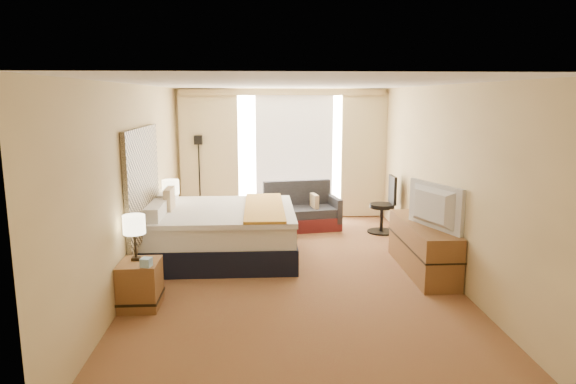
{
  "coord_description": "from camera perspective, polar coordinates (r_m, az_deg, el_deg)",
  "views": [
    {
      "loc": [
        -0.46,
        -6.84,
        2.44
      ],
      "look_at": [
        -0.05,
        0.4,
        1.09
      ],
      "focal_mm": 32.0,
      "sensor_mm": 36.0,
      "label": 1
    }
  ],
  "objects": [
    {
      "name": "floor",
      "position": [
        7.28,
        0.58,
        -9.02
      ],
      "size": [
        4.2,
        7.0,
        0.02
      ],
      "primitive_type": "cube",
      "color": "maroon",
      "rests_on": "ground"
    },
    {
      "name": "ceiling",
      "position": [
        6.86,
        0.62,
        11.9
      ],
      "size": [
        4.2,
        7.0,
        0.02
      ],
      "primitive_type": "cube",
      "color": "silver",
      "rests_on": "wall_back"
    },
    {
      "name": "wall_back",
      "position": [
        10.42,
        -0.7,
        4.29
      ],
      "size": [
        4.2,
        0.02,
        2.6
      ],
      "primitive_type": "cube",
      "color": "#D5BB82",
      "rests_on": "ground"
    },
    {
      "name": "wall_front",
      "position": [
        3.56,
        4.44,
        -8.15
      ],
      "size": [
        4.2,
        0.02,
        2.6
      ],
      "primitive_type": "cube",
      "color": "#D5BB82",
      "rests_on": "ground"
    },
    {
      "name": "wall_left",
      "position": [
        7.13,
        -16.49,
        0.92
      ],
      "size": [
        0.02,
        7.0,
        2.6
      ],
      "primitive_type": "cube",
      "color": "#D5BB82",
      "rests_on": "ground"
    },
    {
      "name": "wall_right",
      "position": [
        7.4,
        17.06,
        1.23
      ],
      "size": [
        0.02,
        7.0,
        2.6
      ],
      "primitive_type": "cube",
      "color": "#D5BB82",
      "rests_on": "ground"
    },
    {
      "name": "headboard",
      "position": [
        7.32,
        -15.83,
        1.03
      ],
      "size": [
        0.06,
        1.85,
        1.5
      ],
      "primitive_type": "cube",
      "color": "black",
      "rests_on": "wall_left"
    },
    {
      "name": "nightstand_left",
      "position": [
        6.34,
        -16.1,
        -9.83
      ],
      "size": [
        0.45,
        0.52,
        0.55
      ],
      "primitive_type": "cube",
      "color": "brown",
      "rests_on": "floor"
    },
    {
      "name": "nightstand_right",
      "position": [
        8.69,
        -12.51,
        -4.12
      ],
      "size": [
        0.45,
        0.52,
        0.55
      ],
      "primitive_type": "cube",
      "color": "brown",
      "rests_on": "floor"
    },
    {
      "name": "media_dresser",
      "position": [
        7.52,
        14.72,
        -5.94
      ],
      "size": [
        0.5,
        1.8,
        0.7
      ],
      "primitive_type": "cube",
      "color": "brown",
      "rests_on": "floor"
    },
    {
      "name": "window",
      "position": [
        10.4,
        0.69,
        4.39
      ],
      "size": [
        2.3,
        0.02,
        2.3
      ],
      "primitive_type": "cube",
      "color": "white",
      "rests_on": "wall_back"
    },
    {
      "name": "curtains",
      "position": [
        10.29,
        -0.69,
        4.82
      ],
      "size": [
        4.12,
        0.19,
        2.56
      ],
      "color": "#F8E1AF",
      "rests_on": "floor"
    },
    {
      "name": "bed",
      "position": [
        7.98,
        -7.48,
        -4.36
      ],
      "size": [
        2.23,
        2.04,
        1.08
      ],
      "color": "black",
      "rests_on": "floor"
    },
    {
      "name": "loveseat",
      "position": [
        9.61,
        1.38,
        -2.38
      ],
      "size": [
        1.5,
        0.98,
        0.87
      ],
      "rotation": [
        0.0,
        0.0,
        0.18
      ],
      "color": "#561819",
      "rests_on": "floor"
    },
    {
      "name": "floor_lamp",
      "position": [
        10.29,
        -9.87,
        3.46
      ],
      "size": [
        0.21,
        0.21,
        1.69
      ],
      "color": "black",
      "rests_on": "floor"
    },
    {
      "name": "desk_chair",
      "position": [
        9.44,
        10.73,
        -1.71
      ],
      "size": [
        0.51,
        0.51,
        1.04
      ],
      "rotation": [
        0.0,
        0.0,
        -0.0
      ],
      "color": "black",
      "rests_on": "floor"
    },
    {
      "name": "lamp_left",
      "position": [
        6.22,
        -16.73,
        -3.58
      ],
      "size": [
        0.26,
        0.26,
        0.54
      ],
      "color": "black",
      "rests_on": "nightstand_left"
    },
    {
      "name": "lamp_right",
      "position": [
        8.48,
        -12.91,
        0.46
      ],
      "size": [
        0.27,
        0.27,
        0.57
      ],
      "color": "black",
      "rests_on": "nightstand_right"
    },
    {
      "name": "tissue_box",
      "position": [
        6.05,
        -15.48,
        -7.54
      ],
      "size": [
        0.13,
        0.13,
        0.1
      ],
      "primitive_type": "cube",
      "rotation": [
        0.0,
        0.0,
        -0.23
      ],
      "color": "#8FB9DD",
      "rests_on": "nightstand_left"
    },
    {
      "name": "telephone",
      "position": [
        8.77,
        -12.0,
        -1.88
      ],
      "size": [
        0.18,
        0.14,
        0.07
      ],
      "primitive_type": "cube",
      "rotation": [
        0.0,
        0.0,
        -0.01
      ],
      "color": "black",
      "rests_on": "nightstand_right"
    },
    {
      "name": "television",
      "position": [
        7.05,
        15.36,
        -1.57
      ],
      "size": [
        0.49,
        1.04,
        0.61
      ],
      "primitive_type": "imported",
      "rotation": [
        0.0,
        0.0,
        1.92
      ],
      "color": "black",
      "rests_on": "media_dresser"
    }
  ]
}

